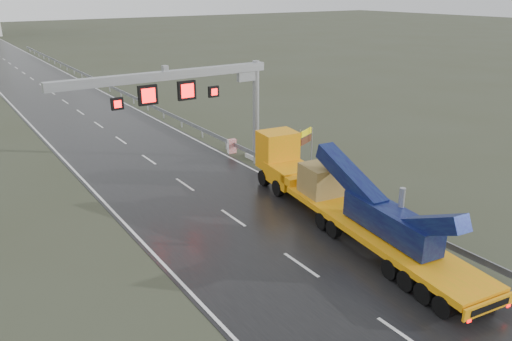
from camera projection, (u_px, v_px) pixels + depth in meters
ground at (364, 309)px, 19.87m from camera, size 400.00×400.00×0.00m
road at (80, 112)px, 51.02m from camera, size 11.00×200.00×0.02m
guardrail at (177, 118)px, 46.18m from camera, size 0.20×140.00×1.40m
sign_gantry at (196, 90)px, 33.04m from camera, size 14.90×1.20×7.42m
heavy_haul_truck at (333, 192)px, 27.06m from camera, size 4.75×17.73×4.13m
exit_sign_pair at (306, 140)px, 35.42m from camera, size 1.45×0.72×2.68m
striped_barrier at (232, 146)px, 38.40m from camera, size 0.68×0.41×1.09m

